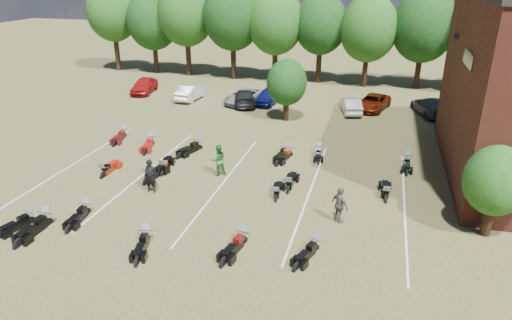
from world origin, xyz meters
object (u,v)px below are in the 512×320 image
(person_black, at_px, (150,176))
(motorcycle_14, at_px, (124,137))
(motorcycle_0, at_px, (47,225))
(car_4, at_px, (269,96))
(person_grey, at_px, (340,205))
(motorcycle_7, at_px, (104,177))
(car_0, at_px, (144,85))
(person_green, at_px, (218,160))
(motorcycle_3, at_px, (147,242))

(person_black, xyz_separation_m, motorcycle_14, (-6.11, 7.48, -0.96))
(motorcycle_0, bearing_deg, car_4, 78.36)
(person_grey, distance_m, motorcycle_7, 14.05)
(car_0, bearing_deg, person_green, -59.81)
(person_black, relative_size, motorcycle_14, 0.80)
(motorcycle_3, bearing_deg, motorcycle_14, 110.14)
(person_black, distance_m, motorcycle_0, 5.64)
(motorcycle_0, bearing_deg, motorcycle_3, 0.03)
(motorcycle_3, bearing_deg, motorcycle_0, 165.42)
(motorcycle_7, bearing_deg, car_4, -108.95)
(motorcycle_3, bearing_deg, motorcycle_7, 121.75)
(car_0, distance_m, motorcycle_0, 25.36)
(person_green, relative_size, motorcycle_7, 0.84)
(person_green, xyz_separation_m, motorcycle_3, (-0.65, -7.75, -0.96))
(person_grey, distance_m, motorcycle_3, 9.15)
(car_0, relative_size, person_green, 2.30)
(motorcycle_0, distance_m, motorcycle_7, 5.61)
(car_4, distance_m, person_green, 15.95)
(motorcycle_3, relative_size, motorcycle_7, 0.98)
(person_black, xyz_separation_m, motorcycle_0, (-3.17, -4.56, -0.96))
(car_0, bearing_deg, person_black, -70.49)
(person_grey, distance_m, motorcycle_14, 18.24)
(car_4, bearing_deg, motorcycle_14, -114.61)
(motorcycle_14, bearing_deg, motorcycle_3, -64.34)
(motorcycle_7, height_order, motorcycle_14, motorcycle_14)
(car_4, distance_m, motorcycle_14, 14.10)
(motorcycle_3, distance_m, motorcycle_14, 14.63)
(person_grey, relative_size, motorcycle_14, 0.78)
(person_black, relative_size, motorcycle_7, 0.84)
(car_0, xyz_separation_m, motorcycle_14, (4.81, -12.09, -0.75))
(car_4, bearing_deg, car_0, -172.23)
(motorcycle_0, distance_m, motorcycle_3, 5.31)
(person_black, bearing_deg, motorcycle_3, -70.38)
(person_green, xyz_separation_m, motorcycle_7, (-6.46, -2.12, -0.96))
(car_4, bearing_deg, person_green, -76.78)
(car_0, height_order, motorcycle_7, car_0)
(car_0, xyz_separation_m, person_green, (13.71, -16.42, 0.21))
(motorcycle_3, bearing_deg, car_0, 104.21)
(motorcycle_7, relative_size, motorcycle_14, 0.96)
(person_black, bearing_deg, car_4, 79.08)
(motorcycle_0, xyz_separation_m, motorcycle_7, (-0.50, 5.59, 0.00))
(motorcycle_14, bearing_deg, motorcycle_7, -77.97)
(motorcycle_3, xyz_separation_m, motorcycle_14, (-8.25, 12.08, 0.00))
(person_black, xyz_separation_m, motorcycle_3, (2.13, -4.60, -0.96))
(car_4, relative_size, motorcycle_7, 1.85)
(car_4, height_order, person_grey, person_grey)
(person_grey, bearing_deg, motorcycle_14, 17.93)
(motorcycle_0, bearing_deg, car_0, 108.25)
(car_0, height_order, motorcycle_3, car_0)
(person_green, relative_size, motorcycle_3, 0.85)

